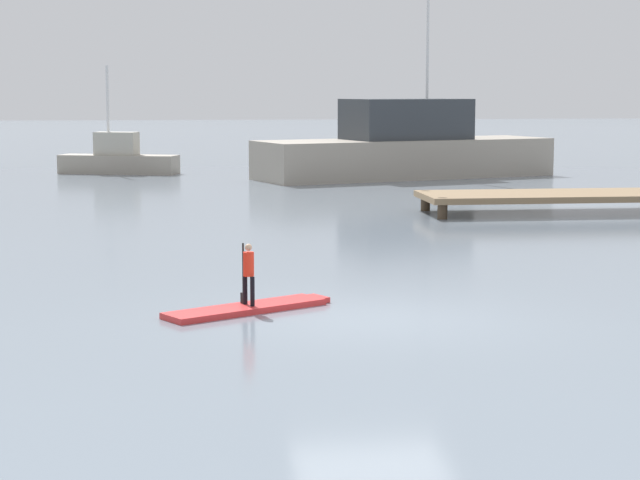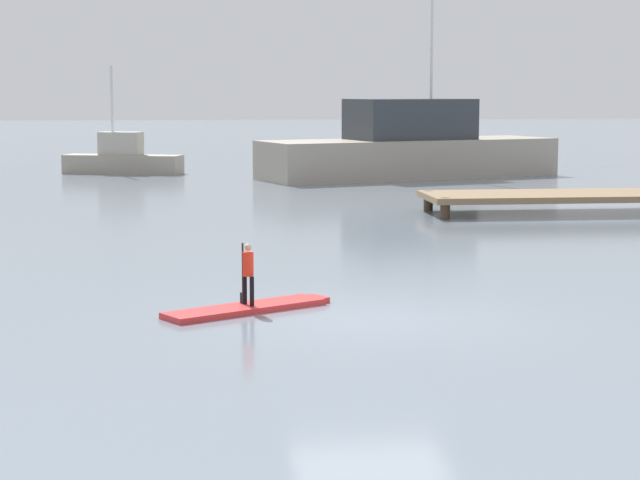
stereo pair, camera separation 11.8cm
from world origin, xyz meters
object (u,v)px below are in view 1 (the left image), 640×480
object	(u,v)px
paddler_child_solo	(248,271)
trawler_grey_distant	(118,159)
paddleboard_near	(249,308)
fishing_boat_white_large	(405,149)

from	to	relation	value
paddler_child_solo	trawler_grey_distant	size ratio (longest dim) A/B	0.19
paddleboard_near	fishing_boat_white_large	distance (m)	29.17
paddleboard_near	paddler_child_solo	bearing A→B (deg)	134.10
paddler_child_solo	fishing_boat_white_large	size ratio (longest dim) A/B	0.08
paddleboard_near	fishing_boat_white_large	bearing A→B (deg)	73.58
paddleboard_near	fishing_boat_white_large	xyz separation A→B (m)	(8.24, 27.96, 1.14)
paddleboard_near	trawler_grey_distant	size ratio (longest dim) A/B	0.55
paddler_child_solo	fishing_boat_white_large	distance (m)	29.15
paddleboard_near	trawler_grey_distant	bearing A→B (deg)	96.58
paddler_child_solo	trawler_grey_distant	world-z (taller)	trawler_grey_distant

